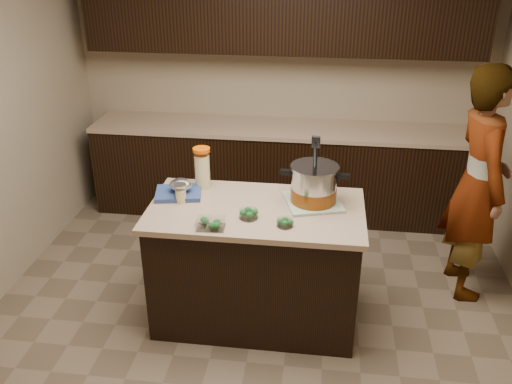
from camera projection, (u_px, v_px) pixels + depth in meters
The scene contains 13 objects.
ground_plane at pixel (256, 315), 4.05m from camera, with size 4.00×4.00×0.00m, color brown.
room_shell at pixel (256, 90), 3.30m from camera, with size 4.04×4.04×2.72m.
back_cabinets at pixel (279, 121), 5.19m from camera, with size 3.60×0.63×2.33m.
island at pixel (256, 264), 3.85m from camera, with size 1.46×0.81×0.90m.
dish_towel at pixel (313, 202), 3.72m from camera, with size 0.36×0.36×0.02m, color #62875A.
stock_pot at pixel (314, 186), 3.66m from camera, with size 0.46×0.35×0.47m.
lemonade_pitcher at pixel (202, 169), 3.90m from camera, with size 0.16×0.16×0.30m.
mason_jar at pixel (181, 193), 3.71m from camera, with size 0.10×0.10×0.14m.
broccoli_tub_left at pixel (249, 214), 3.52m from camera, with size 0.13×0.13×0.06m.
broccoli_tub_right at pixel (285, 223), 3.42m from camera, with size 0.13×0.13×0.05m.
broccoli_tub_rect at pixel (211, 224), 3.40m from camera, with size 0.18×0.14×0.06m.
blue_tray at pixel (179, 190), 3.81m from camera, with size 0.36×0.31×0.12m.
person at pixel (478, 184), 4.00m from camera, with size 0.65×0.43×1.80m, color gray.
Camera 1 is at (0.42, -3.22, 2.59)m, focal length 38.00 mm.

